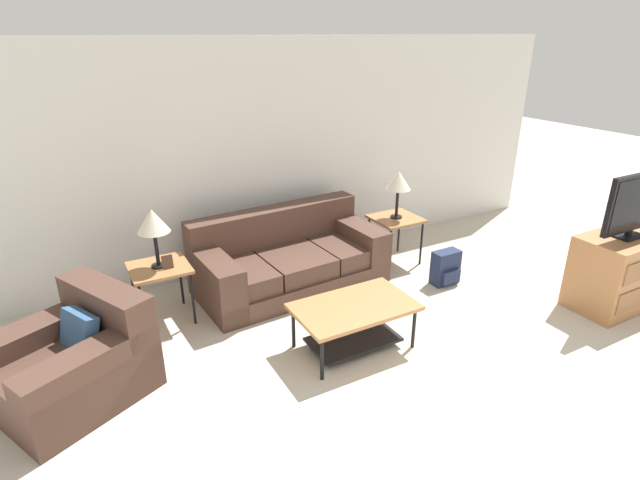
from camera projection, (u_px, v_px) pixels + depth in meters
name	position (u px, v px, depth m)	size (l,w,h in m)	color
wall_back	(263.00, 157.00, 5.71)	(8.45, 0.06, 2.60)	silver
couch	(289.00, 261.00, 5.51)	(2.09, 1.11, 0.82)	#4C3328
armchair	(75.00, 362.00, 3.83)	(1.33, 1.28, 0.80)	#4C3328
coffee_table	(354.00, 316.00, 4.38)	(1.05, 0.64, 0.43)	#A87042
side_table_left	(160.00, 272.00, 4.74)	(0.54, 0.52, 0.58)	#A87042
side_table_right	(396.00, 222.00, 5.98)	(0.54, 0.52, 0.58)	#A87042
table_lamp_left	(153.00, 222.00, 4.55)	(0.30, 0.30, 0.57)	black
table_lamp_right	(398.00, 181.00, 5.79)	(0.30, 0.30, 0.57)	black
tv_console	(619.00, 271.00, 5.05)	(0.94, 0.57, 0.77)	#A87042
television	(636.00, 204.00, 4.77)	(0.86, 0.20, 0.64)	black
backpack	(446.00, 268.00, 5.57)	(0.31, 0.24, 0.39)	#1E2847
picture_frame	(167.00, 262.00, 4.66)	(0.10, 0.04, 0.13)	#4C3828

